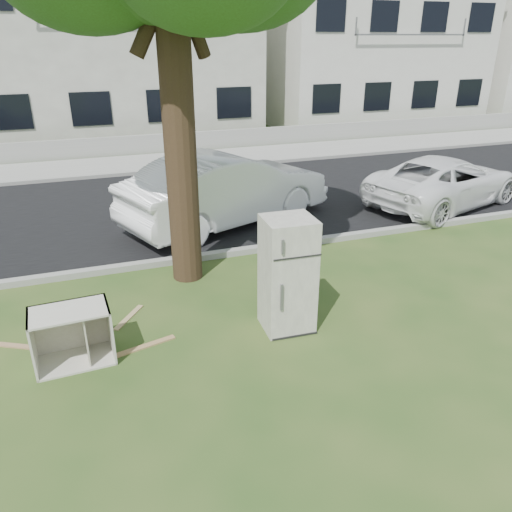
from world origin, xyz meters
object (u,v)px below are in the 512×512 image
object	(u,v)px
fridge	(288,275)
cabinet	(72,336)
car_right	(445,181)
car_center	(227,189)

from	to	relation	value
fridge	cabinet	xyz separation A→B (m)	(-3.04, 0.13, -0.48)
cabinet	car_right	world-z (taller)	car_right
fridge	cabinet	bearing A→B (deg)	-179.66
car_center	fridge	bearing A→B (deg)	152.84
cabinet	car_right	size ratio (longest dim) A/B	0.22
fridge	cabinet	world-z (taller)	fridge
fridge	car_center	size ratio (longest dim) A/B	0.35
car_right	car_center	bearing A→B (deg)	66.92
cabinet	fridge	bearing A→B (deg)	-5.50
car_center	car_right	bearing A→B (deg)	-116.93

